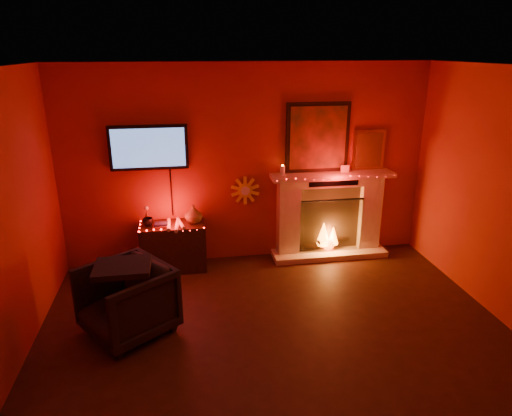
{
  "coord_description": "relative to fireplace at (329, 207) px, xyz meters",
  "views": [
    {
      "loc": [
        -0.9,
        -3.47,
        2.86
      ],
      "look_at": [
        -0.03,
        1.7,
        1.01
      ],
      "focal_mm": 32.0,
      "sensor_mm": 36.0,
      "label": 1
    }
  ],
  "objects": [
    {
      "name": "console_table",
      "position": [
        -2.19,
        -0.13,
        -0.36
      ],
      "size": [
        0.86,
        0.54,
        0.9
      ],
      "color": "black",
      "rests_on": "floor"
    },
    {
      "name": "tv",
      "position": [
        -2.44,
        0.06,
        0.92
      ],
      "size": [
        1.0,
        0.07,
        1.24
      ],
      "color": "black",
      "rests_on": "room"
    },
    {
      "name": "sunburst_clock",
      "position": [
        -1.19,
        0.09,
        0.28
      ],
      "size": [
        0.4,
        0.03,
        0.4
      ],
      "color": "yellow",
      "rests_on": "room"
    },
    {
      "name": "armchair",
      "position": [
        -2.68,
        -1.55,
        -0.35
      ],
      "size": [
        1.15,
        1.14,
        0.76
      ],
      "primitive_type": "imported",
      "rotation": [
        0.0,
        0.0,
        -0.95
      ],
      "color": "black",
      "rests_on": "floor"
    },
    {
      "name": "room",
      "position": [
        -1.14,
        -2.39,
        0.63
      ],
      "size": [
        5.0,
        5.0,
        5.0
      ],
      "color": "black",
      "rests_on": "ground"
    },
    {
      "name": "fireplace",
      "position": [
        0.0,
        0.0,
        0.0
      ],
      "size": [
        1.72,
        0.4,
        2.18
      ],
      "color": "beige",
      "rests_on": "floor"
    }
  ]
}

